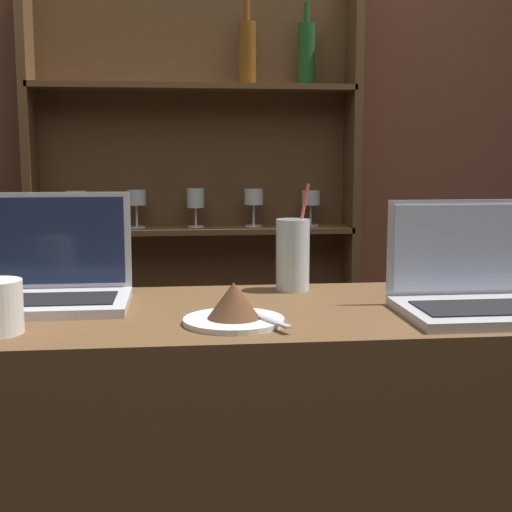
# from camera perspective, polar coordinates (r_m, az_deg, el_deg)

# --- Properties ---
(back_wall) EXTENTS (7.00, 0.06, 2.70)m
(back_wall) POSITION_cam_1_polar(r_m,az_deg,el_deg) (2.67, -3.85, 7.75)
(back_wall) COLOR brown
(back_wall) RESTS_ON ground_plane
(back_shelf) EXTENTS (1.16, 0.18, 2.00)m
(back_shelf) POSITION_cam_1_polar(r_m,az_deg,el_deg) (2.61, -4.70, 0.79)
(back_shelf) COLOR brown
(back_shelf) RESTS_ON ground_plane
(laptop_near) EXTENTS (0.33, 0.23, 0.22)m
(laptop_near) POSITION_cam_1_polar(r_m,az_deg,el_deg) (1.48, -16.54, -1.91)
(laptop_near) COLOR silver
(laptop_near) RESTS_ON bar_counter
(laptop_far) EXTENTS (0.32, 0.24, 0.21)m
(laptop_far) POSITION_cam_1_polar(r_m,az_deg,el_deg) (1.41, 17.48, -2.60)
(laptop_far) COLOR #ADADB2
(laptop_far) RESTS_ON bar_counter
(cake_plate) EXTENTS (0.18, 0.18, 0.07)m
(cake_plate) POSITION_cam_1_polar(r_m,az_deg,el_deg) (1.26, -1.78, -4.16)
(cake_plate) COLOR white
(cake_plate) RESTS_ON bar_counter
(water_glass) EXTENTS (0.07, 0.07, 0.23)m
(water_glass) POSITION_cam_1_polar(r_m,az_deg,el_deg) (1.56, 2.96, 0.10)
(water_glass) COLOR silver
(water_glass) RESTS_ON bar_counter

